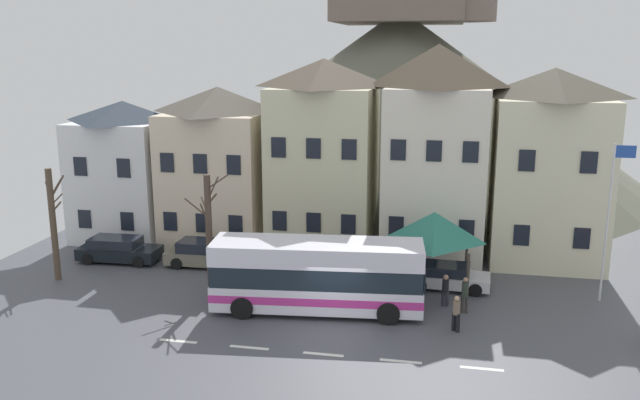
{
  "coord_description": "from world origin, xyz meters",
  "views": [
    {
      "loc": [
        4.45,
        -25.06,
        11.63
      ],
      "look_at": [
        -1.57,
        5.18,
        4.44
      ],
      "focal_mm": 36.85,
      "sensor_mm": 36.0,
      "label": 1
    }
  ],
  "objects_px": {
    "public_bench": "(442,268)",
    "flagpole": "(610,212)",
    "hilltop_castle": "(399,95)",
    "townhouse_01": "(220,165)",
    "parked_car_02": "(207,254)",
    "pedestrian_01": "(465,293)",
    "townhouse_04": "(548,167)",
    "transit_bus": "(317,277)",
    "bare_tree_00": "(53,223)",
    "townhouse_02": "(324,155)",
    "pedestrian_00": "(445,289)",
    "pedestrian_02": "(456,313)",
    "townhouse_00": "(127,170)",
    "townhouse_03": "(435,153)",
    "parked_car_01": "(448,276)",
    "parked_car_00": "(119,250)",
    "bus_shelter": "(434,227)",
    "bare_tree_01": "(209,231)"
  },
  "relations": [
    {
      "from": "public_bench",
      "to": "flagpole",
      "type": "xyz_separation_m",
      "value": [
        7.44,
        -1.85,
        3.82
      ]
    },
    {
      "from": "hilltop_castle",
      "to": "townhouse_01",
      "type": "bearing_deg",
      "value": -114.79
    },
    {
      "from": "parked_car_02",
      "to": "pedestrian_01",
      "type": "height_order",
      "value": "pedestrian_01"
    },
    {
      "from": "townhouse_04",
      "to": "parked_car_02",
      "type": "height_order",
      "value": "townhouse_04"
    },
    {
      "from": "transit_bus",
      "to": "bare_tree_00",
      "type": "relative_size",
      "value": 1.66
    },
    {
      "from": "pedestrian_01",
      "to": "townhouse_02",
      "type": "bearing_deg",
      "value": 132.97
    },
    {
      "from": "pedestrian_00",
      "to": "flagpole",
      "type": "height_order",
      "value": "flagpole"
    },
    {
      "from": "pedestrian_00",
      "to": "parked_car_02",
      "type": "bearing_deg",
      "value": 165.48
    },
    {
      "from": "townhouse_04",
      "to": "transit_bus",
      "type": "bearing_deg",
      "value": -138.25
    },
    {
      "from": "townhouse_04",
      "to": "pedestrian_02",
      "type": "relative_size",
      "value": 6.78
    },
    {
      "from": "townhouse_00",
      "to": "hilltop_castle",
      "type": "distance_m",
      "value": 25.35
    },
    {
      "from": "townhouse_03",
      "to": "bare_tree_00",
      "type": "relative_size",
      "value": 2.04
    },
    {
      "from": "parked_car_02",
      "to": "bare_tree_00",
      "type": "bearing_deg",
      "value": -153.86
    },
    {
      "from": "parked_car_02",
      "to": "flagpole",
      "type": "height_order",
      "value": "flagpole"
    },
    {
      "from": "parked_car_01",
      "to": "public_bench",
      "type": "distance_m",
      "value": 1.61
    },
    {
      "from": "townhouse_02",
      "to": "parked_car_00",
      "type": "relative_size",
      "value": 2.44
    },
    {
      "from": "townhouse_03",
      "to": "flagpole",
      "type": "relative_size",
      "value": 1.59
    },
    {
      "from": "bus_shelter",
      "to": "pedestrian_02",
      "type": "bearing_deg",
      "value": -77.17
    },
    {
      "from": "bus_shelter",
      "to": "bare_tree_00",
      "type": "distance_m",
      "value": 19.06
    },
    {
      "from": "townhouse_04",
      "to": "hilltop_castle",
      "type": "distance_m",
      "value": 22.43
    },
    {
      "from": "hilltop_castle",
      "to": "parked_car_00",
      "type": "distance_m",
      "value": 29.18
    },
    {
      "from": "hilltop_castle",
      "to": "public_bench",
      "type": "relative_size",
      "value": 24.17
    },
    {
      "from": "townhouse_01",
      "to": "bus_shelter",
      "type": "height_order",
      "value": "townhouse_01"
    },
    {
      "from": "townhouse_03",
      "to": "public_bench",
      "type": "xyz_separation_m",
      "value": [
        0.66,
        -3.68,
        -5.43
      ]
    },
    {
      "from": "townhouse_02",
      "to": "pedestrian_02",
      "type": "height_order",
      "value": "townhouse_02"
    },
    {
      "from": "townhouse_00",
      "to": "pedestrian_00",
      "type": "height_order",
      "value": "townhouse_00"
    },
    {
      "from": "parked_car_01",
      "to": "hilltop_castle",
      "type": "bearing_deg",
      "value": 103.46
    },
    {
      "from": "townhouse_00",
      "to": "parked_car_02",
      "type": "relative_size",
      "value": 1.86
    },
    {
      "from": "bus_shelter",
      "to": "townhouse_02",
      "type": "bearing_deg",
      "value": 138.78
    },
    {
      "from": "public_bench",
      "to": "pedestrian_01",
      "type": "bearing_deg",
      "value": -76.8
    },
    {
      "from": "parked_car_00",
      "to": "pedestrian_00",
      "type": "distance_m",
      "value": 18.17
    },
    {
      "from": "parked_car_02",
      "to": "bare_tree_01",
      "type": "relative_size",
      "value": 0.77
    },
    {
      "from": "pedestrian_02",
      "to": "public_bench",
      "type": "distance_m",
      "value": 6.71
    },
    {
      "from": "pedestrian_00",
      "to": "bare_tree_00",
      "type": "bearing_deg",
      "value": -179.41
    },
    {
      "from": "bus_shelter",
      "to": "pedestrian_01",
      "type": "distance_m",
      "value": 3.94
    },
    {
      "from": "townhouse_00",
      "to": "bus_shelter",
      "type": "height_order",
      "value": "townhouse_00"
    },
    {
      "from": "townhouse_01",
      "to": "parked_car_02",
      "type": "bearing_deg",
      "value": -79.59
    },
    {
      "from": "townhouse_04",
      "to": "flagpole",
      "type": "height_order",
      "value": "townhouse_04"
    },
    {
      "from": "hilltop_castle",
      "to": "bare_tree_01",
      "type": "height_order",
      "value": "hilltop_castle"
    },
    {
      "from": "townhouse_03",
      "to": "transit_bus",
      "type": "bearing_deg",
      "value": -117.13
    },
    {
      "from": "bus_shelter",
      "to": "pedestrian_02",
      "type": "distance_m",
      "value": 5.61
    },
    {
      "from": "bare_tree_00",
      "to": "townhouse_02",
      "type": "bearing_deg",
      "value": 33.87
    },
    {
      "from": "public_bench",
      "to": "flagpole",
      "type": "height_order",
      "value": "flagpole"
    },
    {
      "from": "pedestrian_00",
      "to": "bare_tree_01",
      "type": "height_order",
      "value": "bare_tree_01"
    },
    {
      "from": "townhouse_04",
      "to": "flagpole",
      "type": "distance_m",
      "value": 6.33
    },
    {
      "from": "townhouse_04",
      "to": "bus_shelter",
      "type": "xyz_separation_m",
      "value": [
        -5.89,
        -5.75,
        -2.17
      ]
    },
    {
      "from": "pedestrian_01",
      "to": "flagpole",
      "type": "xyz_separation_m",
      "value": [
        6.36,
        2.75,
        3.33
      ]
    },
    {
      "from": "pedestrian_00",
      "to": "bare_tree_01",
      "type": "relative_size",
      "value": 0.26
    },
    {
      "from": "townhouse_04",
      "to": "hilltop_castle",
      "type": "bearing_deg",
      "value": 116.08
    },
    {
      "from": "hilltop_castle",
      "to": "pedestrian_00",
      "type": "relative_size",
      "value": 27.79
    }
  ]
}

